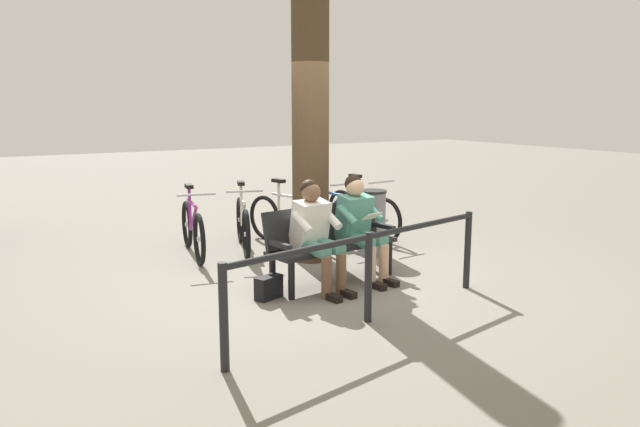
{
  "coord_description": "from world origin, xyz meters",
  "views": [
    {
      "loc": [
        3.61,
        5.74,
        2.0
      ],
      "look_at": [
        0.09,
        -0.17,
        0.75
      ],
      "focal_mm": 34.11,
      "sensor_mm": 36.0,
      "label": 1
    }
  ],
  "objects_px": {
    "person_companion": "(316,230)",
    "handbag": "(269,287)",
    "person_reading": "(360,223)",
    "bicycle_silver": "(328,216)",
    "bicycle_blue": "(193,229)",
    "bicycle_black": "(287,220)",
    "bench": "(329,238)",
    "bicycle_purple": "(363,213)",
    "bicycle_green": "(243,225)",
    "litter_bin": "(372,223)",
    "tree_trunk": "(310,107)"
  },
  "relations": [
    {
      "from": "bicycle_silver",
      "to": "bicycle_green",
      "type": "height_order",
      "value": "same"
    },
    {
      "from": "person_companion",
      "to": "handbag",
      "type": "xyz_separation_m",
      "value": [
        0.57,
        0.0,
        -0.54
      ]
    },
    {
      "from": "person_reading",
      "to": "bicycle_blue",
      "type": "height_order",
      "value": "person_reading"
    },
    {
      "from": "litter_bin",
      "to": "person_companion",
      "type": "bearing_deg",
      "value": 33.89
    },
    {
      "from": "person_reading",
      "to": "litter_bin",
      "type": "height_order",
      "value": "person_reading"
    },
    {
      "from": "litter_bin",
      "to": "bicycle_blue",
      "type": "bearing_deg",
      "value": -29.73
    },
    {
      "from": "bench",
      "to": "handbag",
      "type": "distance_m",
      "value": 0.97
    },
    {
      "from": "tree_trunk",
      "to": "bicycle_purple",
      "type": "xyz_separation_m",
      "value": [
        -1.37,
        -0.79,
        -1.59
      ]
    },
    {
      "from": "bench",
      "to": "litter_bin",
      "type": "bearing_deg",
      "value": -155.18
    },
    {
      "from": "tree_trunk",
      "to": "handbag",
      "type": "bearing_deg",
      "value": 44.92
    },
    {
      "from": "bicycle_silver",
      "to": "bicycle_black",
      "type": "height_order",
      "value": "same"
    },
    {
      "from": "bicycle_blue",
      "to": "litter_bin",
      "type": "bearing_deg",
      "value": 70.51
    },
    {
      "from": "litter_bin",
      "to": "bicycle_black",
      "type": "distance_m",
      "value": 1.3
    },
    {
      "from": "person_reading",
      "to": "bicycle_green",
      "type": "relative_size",
      "value": 0.75
    },
    {
      "from": "bicycle_black",
      "to": "bicycle_blue",
      "type": "xyz_separation_m",
      "value": [
        1.37,
        -0.09,
        0.0
      ]
    },
    {
      "from": "bicycle_purple",
      "to": "bicycle_black",
      "type": "xyz_separation_m",
      "value": [
        1.24,
        -0.09,
        0.0
      ]
    },
    {
      "from": "bicycle_purple",
      "to": "person_companion",
      "type": "bearing_deg",
      "value": -51.12
    },
    {
      "from": "tree_trunk",
      "to": "bicycle_green",
      "type": "height_order",
      "value": "tree_trunk"
    },
    {
      "from": "bicycle_purple",
      "to": "bicycle_black",
      "type": "bearing_deg",
      "value": -100.03
    },
    {
      "from": "person_companion",
      "to": "bicycle_black",
      "type": "height_order",
      "value": "person_companion"
    },
    {
      "from": "bicycle_purple",
      "to": "bicycle_green",
      "type": "relative_size",
      "value": 1.04
    },
    {
      "from": "bicycle_silver",
      "to": "bicycle_green",
      "type": "relative_size",
      "value": 1.04
    },
    {
      "from": "handbag",
      "to": "bicycle_black",
      "type": "bearing_deg",
      "value": -122.4
    },
    {
      "from": "litter_bin",
      "to": "bicycle_purple",
      "type": "bearing_deg",
      "value": -118.44
    },
    {
      "from": "person_companion",
      "to": "handbag",
      "type": "relative_size",
      "value": 4.0
    },
    {
      "from": "handbag",
      "to": "bicycle_blue",
      "type": "xyz_separation_m",
      "value": [
        0.06,
        -2.15,
        0.24
      ]
    },
    {
      "from": "litter_bin",
      "to": "bicycle_blue",
      "type": "distance_m",
      "value": 2.38
    },
    {
      "from": "handbag",
      "to": "bicycle_green",
      "type": "bearing_deg",
      "value": -106.82
    },
    {
      "from": "bench",
      "to": "tree_trunk",
      "type": "distance_m",
      "value": 1.77
    },
    {
      "from": "handbag",
      "to": "bicycle_silver",
      "type": "height_order",
      "value": "bicycle_silver"
    },
    {
      "from": "bicycle_green",
      "to": "person_companion",
      "type": "bearing_deg",
      "value": 17.26
    },
    {
      "from": "litter_bin",
      "to": "bicycle_purple",
      "type": "relative_size",
      "value": 0.52
    },
    {
      "from": "person_companion",
      "to": "bicycle_purple",
      "type": "relative_size",
      "value": 0.72
    },
    {
      "from": "bench",
      "to": "person_companion",
      "type": "distance_m",
      "value": 0.4
    },
    {
      "from": "person_reading",
      "to": "handbag",
      "type": "distance_m",
      "value": 1.33
    },
    {
      "from": "person_companion",
      "to": "handbag",
      "type": "bearing_deg",
      "value": -8.34
    },
    {
      "from": "person_reading",
      "to": "tree_trunk",
      "type": "relative_size",
      "value": 0.31
    },
    {
      "from": "bench",
      "to": "handbag",
      "type": "height_order",
      "value": "bench"
    },
    {
      "from": "bicycle_green",
      "to": "bicycle_silver",
      "type": "bearing_deg",
      "value": 106.82
    },
    {
      "from": "bicycle_silver",
      "to": "bicycle_black",
      "type": "distance_m",
      "value": 0.66
    },
    {
      "from": "handbag",
      "to": "bicycle_green",
      "type": "distance_m",
      "value": 2.2
    },
    {
      "from": "handbag",
      "to": "bicycle_purple",
      "type": "relative_size",
      "value": 0.18
    },
    {
      "from": "bench",
      "to": "bicycle_silver",
      "type": "height_order",
      "value": "bicycle_silver"
    },
    {
      "from": "person_companion",
      "to": "bicycle_green",
      "type": "height_order",
      "value": "person_companion"
    },
    {
      "from": "litter_bin",
      "to": "bicycle_black",
      "type": "relative_size",
      "value": 0.53
    },
    {
      "from": "handbag",
      "to": "bicycle_black",
      "type": "height_order",
      "value": "bicycle_black"
    },
    {
      "from": "litter_bin",
      "to": "bicycle_silver",
      "type": "distance_m",
      "value": 1.08
    },
    {
      "from": "tree_trunk",
      "to": "person_companion",
      "type": "bearing_deg",
      "value": 62.57
    },
    {
      "from": "bicycle_silver",
      "to": "bicycle_blue",
      "type": "xyz_separation_m",
      "value": [
        2.03,
        -0.11,
        0.0
      ]
    },
    {
      "from": "litter_bin",
      "to": "bicycle_green",
      "type": "bearing_deg",
      "value": -39.31
    }
  ]
}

